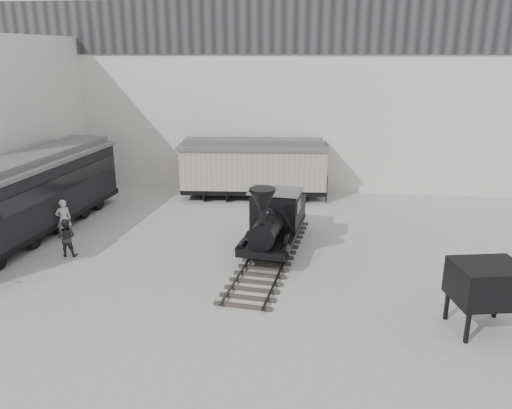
# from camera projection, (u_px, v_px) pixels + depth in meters

# --- Properties ---
(ground) EXTENTS (90.00, 90.00, 0.00)m
(ground) POSITION_uv_depth(u_px,v_px,m) (215.00, 291.00, 17.82)
(ground) COLOR #9E9E9B
(north_wall) EXTENTS (34.00, 2.51, 11.00)m
(north_wall) POSITION_uv_depth(u_px,v_px,m) (263.00, 96.00, 30.37)
(north_wall) COLOR silver
(north_wall) RESTS_ON ground
(locomotive) EXTENTS (3.01, 9.42, 3.27)m
(locomotive) POSITION_uv_depth(u_px,v_px,m) (274.00, 224.00, 21.09)
(locomotive) COLOR black
(locomotive) RESTS_ON ground
(boxcar) EXTENTS (8.65, 3.33, 3.47)m
(boxcar) POSITION_uv_depth(u_px,v_px,m) (254.00, 167.00, 28.63)
(boxcar) COLOR black
(boxcar) RESTS_ON ground
(passenger_coach) EXTENTS (3.72, 13.16, 3.48)m
(passenger_coach) POSITION_uv_depth(u_px,v_px,m) (29.00, 196.00, 22.63)
(passenger_coach) COLOR black
(passenger_coach) RESTS_ON ground
(visitor_a) EXTENTS (0.80, 0.76, 1.83)m
(visitor_a) POSITION_uv_depth(u_px,v_px,m) (64.00, 219.00, 22.62)
(visitor_a) COLOR silver
(visitor_a) RESTS_ON ground
(visitor_b) EXTENTS (0.87, 0.72, 1.63)m
(visitor_b) POSITION_uv_depth(u_px,v_px,m) (66.00, 237.00, 20.69)
(visitor_b) COLOR #2C2B2D
(visitor_b) RESTS_ON ground
(coal_hopper) EXTENTS (2.28, 2.00, 2.17)m
(coal_hopper) POSITION_uv_depth(u_px,v_px,m) (486.00, 288.00, 15.00)
(coal_hopper) COLOR black
(coal_hopper) RESTS_ON ground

